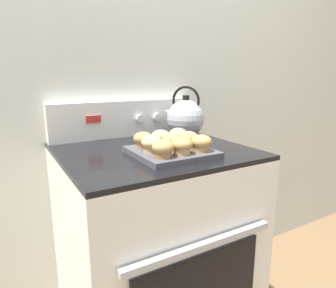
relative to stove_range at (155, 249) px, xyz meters
The scene contains 14 objects.
wall_back 0.82m from the stove_range, 90.00° to the left, with size 8.00×0.05×2.40m.
stove_range is the anchor object (origin of this frame).
control_panel 0.62m from the stove_range, 89.75° to the left, with size 0.71×0.07×0.17m.
muffin_pan 0.48m from the stove_range, 82.57° to the right, with size 0.28×0.28×0.02m.
muffin_r0_c0 0.55m from the stove_range, 108.46° to the right, with size 0.08×0.08×0.06m.
muffin_r0_c1 0.54m from the stove_range, 86.37° to the right, with size 0.08×0.08×0.06m.
muffin_r0_c2 0.55m from the stove_range, 63.50° to the right, with size 0.08×0.08×0.06m.
muffin_r1_c0 0.53m from the stove_range, 119.74° to the right, with size 0.08×0.08×0.06m.
muffin_r1_c1 0.52m from the stove_range, 82.52° to the right, with size 0.08×0.08×0.06m.
muffin_r1_c2 0.53m from the stove_range, 50.60° to the right, with size 0.08×0.08×0.06m.
muffin_r2_c0 0.51m from the stove_range, 149.15° to the right, with size 0.08×0.08×0.06m.
muffin_r2_c1 0.51m from the stove_range, 64.54° to the right, with size 0.08×0.08×0.06m.
muffin_r2_c2 0.52m from the stove_range, 19.06° to the right, with size 0.08×0.08×0.06m.
tea_kettle 0.62m from the stove_range, 28.88° to the left, with size 0.18×0.20×0.24m.
Camera 1 is at (-0.54, -0.70, 1.21)m, focal length 32.00 mm.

